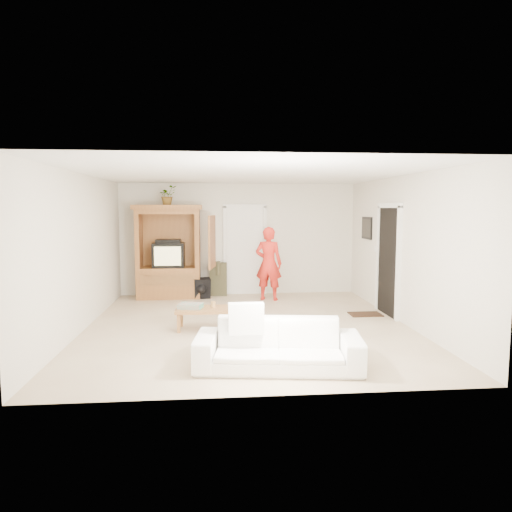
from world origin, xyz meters
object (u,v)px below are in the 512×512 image
(armoire, at_px, (170,258))
(man, at_px, (269,264))
(sofa, at_px, (278,345))
(coffee_table, at_px, (205,311))

(armoire, distance_m, man, 2.25)
(sofa, bearing_deg, coffee_table, 123.25)
(man, height_order, sofa, man)
(armoire, xyz_separation_m, man, (2.20, -0.47, -0.10))
(sofa, height_order, coffee_table, sofa)
(man, distance_m, coffee_table, 2.77)
(armoire, height_order, sofa, armoire)
(man, relative_size, sofa, 0.78)
(coffee_table, bearing_deg, armoire, 108.78)
(man, xyz_separation_m, sofa, (-0.38, -4.34, -0.51))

